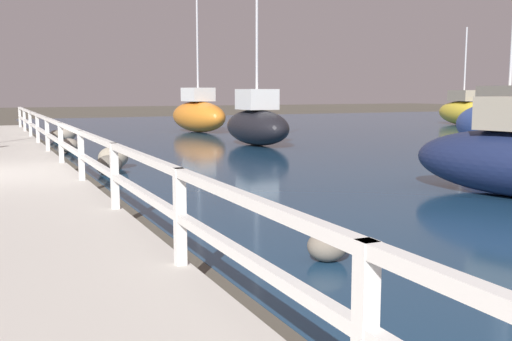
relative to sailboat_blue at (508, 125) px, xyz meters
The scene contains 11 objects.
railing 12.37m from the sailboat_blue, behind, with size 0.10×32.50×0.91m.
boulder_upstream 15.20m from the sailboat_blue, 136.98° to the left, with size 0.71×0.64×0.53m.
boulder_far_strip 11.28m from the sailboat_blue, behind, with size 0.71×0.64×0.53m.
boulder_water_edge 15.37m from the sailboat_blue, 138.34° to the left, with size 0.57×0.51×0.43m.
boulder_mid_strip 12.93m from the sailboat_blue, 145.39° to the right, with size 0.46×0.41×0.34m.
boulder_downstream 11.49m from the sailboat_blue, behind, with size 0.59×0.53×0.44m.
boulder_near_dock 13.03m from the sailboat_blue, 153.02° to the left, with size 0.58×0.52×0.43m.
sailboat_blue is the anchor object (origin of this frame).
sailboat_black 7.92m from the sailboat_blue, 132.99° to the left, with size 1.68×3.65×6.30m.
sailboat_orange 13.86m from the sailboat_blue, 111.22° to the left, with size 2.23×4.18×7.85m.
sailboat_yellow 15.65m from the sailboat_blue, 50.74° to the left, with size 2.59×5.18×5.23m.
Camera 1 is at (0.26, -12.60, 1.85)m, focal length 42.00 mm.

